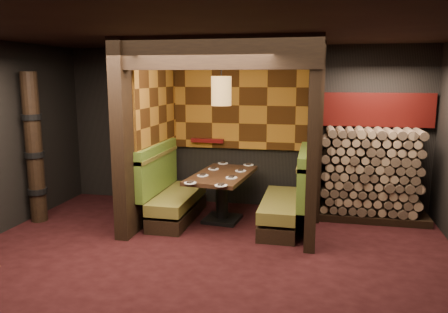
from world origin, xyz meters
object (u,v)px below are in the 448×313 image
dining_table (222,188)px  totem_column (34,149)px  booth_bench_left (171,195)px  pendant_lamp (221,91)px  booth_bench_right (287,202)px  firewood_stack (375,175)px

dining_table → totem_column: bearing=-168.0°
booth_bench_left → pendant_lamp: bearing=1.4°
booth_bench_left → booth_bench_right: 1.89m
dining_table → firewood_stack: size_ratio=0.91×
totem_column → pendant_lamp: bearing=11.0°
dining_table → totem_column: size_ratio=0.66×
dining_table → firewood_stack: (2.41, 0.63, 0.19)m
booth_bench_left → booth_bench_right: size_ratio=1.00×
totem_column → firewood_stack: bearing=13.2°
booth_bench_right → totem_column: size_ratio=0.67×
pendant_lamp → firewood_stack: 2.85m
booth_bench_left → dining_table: 0.86m
totem_column → firewood_stack: totem_column is taller
booth_bench_left → dining_table: size_ratio=1.02×
booth_bench_left → dining_table: (0.84, 0.07, 0.16)m
dining_table → totem_column: 3.06m
dining_table → booth_bench_right: bearing=-3.8°
dining_table → pendant_lamp: bearing=-90.0°
booth_bench_right → pendant_lamp: size_ratio=1.65×
booth_bench_right → pendant_lamp: (-1.05, 0.02, 1.71)m
booth_bench_right → firewood_stack: size_ratio=0.92×
pendant_lamp → totem_column: pendant_lamp is taller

